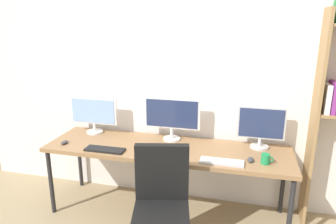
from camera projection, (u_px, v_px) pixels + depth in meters
name	position (u px, v px, depth m)	size (l,w,h in m)	color
wall_back	(176.00, 84.00, 3.30)	(4.82, 0.10, 2.60)	silver
desk	(167.00, 152.00, 3.08)	(2.42, 0.68, 0.74)	#936D47
office_chair	(162.00, 218.00, 2.51)	(0.53, 0.53, 0.99)	#2D2D33
monitor_left	(94.00, 113.00, 3.41)	(0.54, 0.18, 0.40)	silver
monitor_center	(172.00, 116.00, 3.19)	(0.59, 0.18, 0.45)	silver
monitor_right	(261.00, 126.00, 2.99)	(0.45, 0.18, 0.42)	silver
keyboard_left	(105.00, 150.00, 2.98)	(0.39, 0.13, 0.02)	black
keyboard_right	(222.00, 162.00, 2.72)	(0.38, 0.13, 0.02)	silver
mouse_left_side	(251.00, 160.00, 2.75)	(0.06, 0.10, 0.03)	#38383D
mouse_right_side	(65.00, 142.00, 3.15)	(0.06, 0.10, 0.03)	#38383D
coffee_mug	(266.00, 159.00, 2.69)	(0.11, 0.08, 0.09)	#1E8C4C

